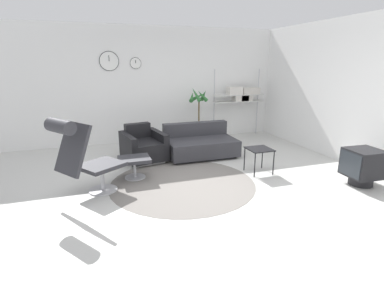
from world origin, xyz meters
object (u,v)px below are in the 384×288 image
at_px(shelf_unit, 242,95).
at_px(ottoman, 134,162).
at_px(crt_television, 363,166).
at_px(couch_low, 200,144).
at_px(armchair_red, 143,147).
at_px(lounge_chair, 82,152).
at_px(side_table, 259,151).
at_px(potted_plant, 199,118).

bearing_deg(shelf_unit, ottoman, -145.26).
bearing_deg(shelf_unit, crt_television, -84.99).
xyz_separation_m(couch_low, shelf_unit, (1.64, 1.31, 0.88)).
relative_size(couch_low, shelf_unit, 0.82).
xyz_separation_m(armchair_red, couch_low, (1.22, -0.04, -0.04)).
bearing_deg(lounge_chair, armchair_red, 108.33).
bearing_deg(armchair_red, shelf_unit, -166.53).
height_order(couch_low, crt_television, couch_low).
bearing_deg(lounge_chair, side_table, 57.22).
distance_m(lounge_chair, armchair_red, 1.91).
height_order(couch_low, side_table, couch_low).
bearing_deg(armchair_red, potted_plant, -156.42).
xyz_separation_m(couch_low, side_table, (0.65, -1.34, 0.17)).
distance_m(lounge_chair, potted_plant, 3.71).
distance_m(potted_plant, shelf_unit, 1.39).
distance_m(couch_low, crt_television, 3.07).
bearing_deg(couch_low, lounge_chair, 32.07).
bearing_deg(couch_low, ottoman, 30.38).
height_order(armchair_red, potted_plant, potted_plant).
height_order(lounge_chair, crt_television, lounge_chair).
bearing_deg(shelf_unit, side_table, -110.50).
xyz_separation_m(lounge_chair, armchair_red, (1.11, 1.49, -0.43)).
distance_m(lounge_chair, shelf_unit, 4.85).
height_order(ottoman, armchair_red, armchair_red).
xyz_separation_m(ottoman, shelf_unit, (3.16, 2.19, 0.83)).
height_order(couch_low, potted_plant, potted_plant).
relative_size(lounge_chair, side_table, 2.68).
xyz_separation_m(lounge_chair, couch_low, (2.33, 1.45, -0.47)).
bearing_deg(shelf_unit, armchair_red, -156.07).
bearing_deg(crt_television, shelf_unit, 7.87).
relative_size(lounge_chair, crt_television, 2.04).
xyz_separation_m(ottoman, side_table, (2.17, -0.45, 0.12)).
bearing_deg(crt_television, potted_plant, 27.64).
bearing_deg(armchair_red, lounge_chair, 42.75).
xyz_separation_m(armchair_red, crt_television, (3.18, -2.40, 0.05)).
bearing_deg(potted_plant, couch_low, -108.03).
height_order(side_table, shelf_unit, shelf_unit).
bearing_deg(shelf_unit, lounge_chair, -145.23).
xyz_separation_m(lounge_chair, side_table, (2.98, 0.11, -0.30)).
height_order(lounge_chair, side_table, lounge_chair).
relative_size(ottoman, shelf_unit, 0.30).
height_order(ottoman, side_table, side_table).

